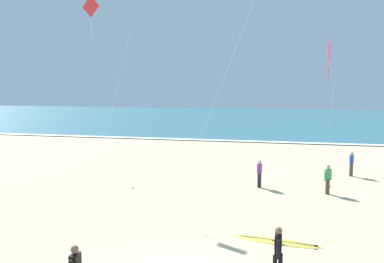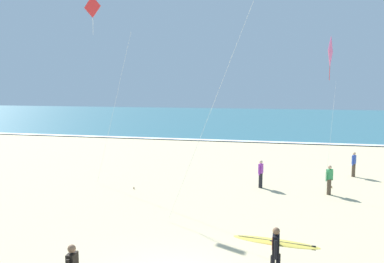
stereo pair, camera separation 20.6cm
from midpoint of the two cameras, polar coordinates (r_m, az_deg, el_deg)
ocean_water at (r=69.77m, az=10.13°, el=1.91°), size 160.00×60.00×0.08m
shoreline_foam at (r=40.28m, az=8.36°, el=-1.43°), size 160.00×1.08×0.01m
surfer_lead at (r=12.02m, az=12.16°, el=-16.32°), size 2.56×0.91×1.71m
kite_diamond_rose_low at (r=20.39m, az=19.41°, el=10.63°), size 0.85×3.12×8.15m
kite_diamond_scarlet_distant at (r=23.20m, az=-14.84°, el=16.52°), size 3.16×0.80×10.77m
bystander_blue_top at (r=26.62m, az=22.38°, el=-4.45°), size 0.31×0.45×1.59m
bystander_green_top at (r=21.80m, az=19.25°, el=-6.71°), size 0.41×0.34×1.59m
bystander_purple_top at (r=22.24m, az=9.71°, el=-6.16°), size 0.28×0.47×1.59m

